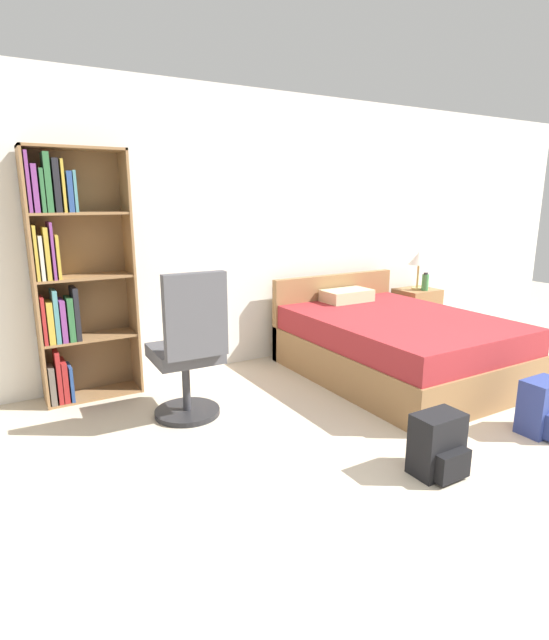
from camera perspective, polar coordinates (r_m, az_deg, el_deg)
The scene contains 9 objects.
wall_back at distance 5.02m, azimuth -1.10°, elevation 10.15°, with size 9.00×0.06×2.60m.
bookshelf at distance 4.25m, azimuth -22.30°, elevation 4.63°, with size 0.76×0.29×1.99m.
bed at distance 4.76m, azimuth 13.34°, elevation -2.70°, with size 1.48×2.01×0.83m.
office_chair at distance 3.68m, azimuth -9.73°, elevation -3.60°, with size 0.50×0.58×1.13m.
nightstand at distance 6.08m, azimuth 15.85°, elevation 0.68°, with size 0.46×0.41×0.59m.
table_lamp at distance 5.95m, azimuth 16.18°, elevation 6.66°, with size 0.24×0.24×0.43m.
water_bottle at distance 5.95m, azimuth 16.85°, elevation 4.18°, with size 0.08×0.08×0.20m.
backpack_blue at distance 4.01m, azimuth 28.34°, elevation -8.90°, with size 0.29×0.27×0.39m.
backpack_black at distance 3.22m, azimuth 18.22°, elevation -13.50°, with size 0.31×0.26×0.38m.
Camera 1 is at (-2.46, -1.13, 1.62)m, focal length 28.00 mm.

